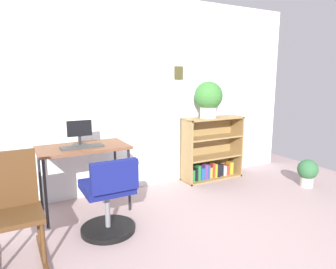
% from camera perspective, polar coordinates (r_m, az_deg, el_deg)
% --- Properties ---
extents(wall_back, '(5.20, 0.12, 2.49)m').
position_cam_1_polar(wall_back, '(3.97, -7.50, 7.35)').
color(wall_back, white).
rests_on(wall_back, ground_plane).
extents(desk, '(0.95, 0.54, 0.74)m').
position_cam_1_polar(desk, '(3.43, -15.60, -3.22)').
color(desk, brown).
rests_on(desk, ground_plane).
extents(monitor, '(0.26, 0.16, 0.28)m').
position_cam_1_polar(monitor, '(3.42, -16.23, 0.34)').
color(monitor, '#262628').
rests_on(monitor, desk).
extents(keyboard, '(0.44, 0.15, 0.02)m').
position_cam_1_polar(keyboard, '(3.34, -15.78, -2.22)').
color(keyboard, '#373736').
rests_on(keyboard, desk).
extents(office_chair, '(0.52, 0.55, 0.77)m').
position_cam_1_polar(office_chair, '(2.96, -11.03, -12.07)').
color(office_chair, black).
rests_on(office_chair, ground_plane).
extents(rocking_chair, '(0.42, 0.64, 0.89)m').
position_cam_1_polar(rocking_chair, '(2.78, -27.01, -12.04)').
color(rocking_chair, '#4C3017').
rests_on(rocking_chair, ground_plane).
extents(bookshelf_low, '(0.91, 0.30, 0.91)m').
position_cam_1_polar(bookshelf_low, '(4.50, 7.88, -3.30)').
color(bookshelf_low, olive).
rests_on(bookshelf_low, ground_plane).
extents(potted_plant_on_shelf, '(0.39, 0.39, 0.51)m').
position_cam_1_polar(potted_plant_on_shelf, '(4.28, 7.59, 6.83)').
color(potted_plant_on_shelf, '#B7B2A8').
rests_on(potted_plant_on_shelf, bookshelf_low).
extents(potted_plant_floor, '(0.27, 0.27, 0.38)m').
position_cam_1_polar(potted_plant_floor, '(4.56, 24.68, -6.30)').
color(potted_plant_floor, '#B7B2A8').
rests_on(potted_plant_floor, ground_plane).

